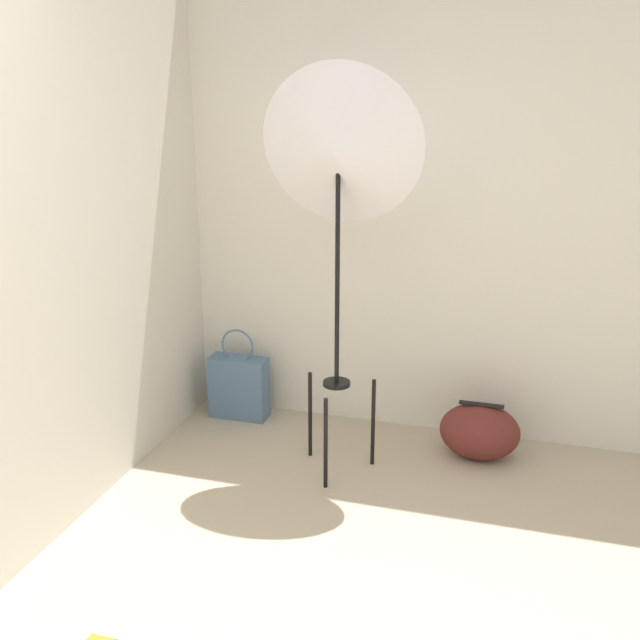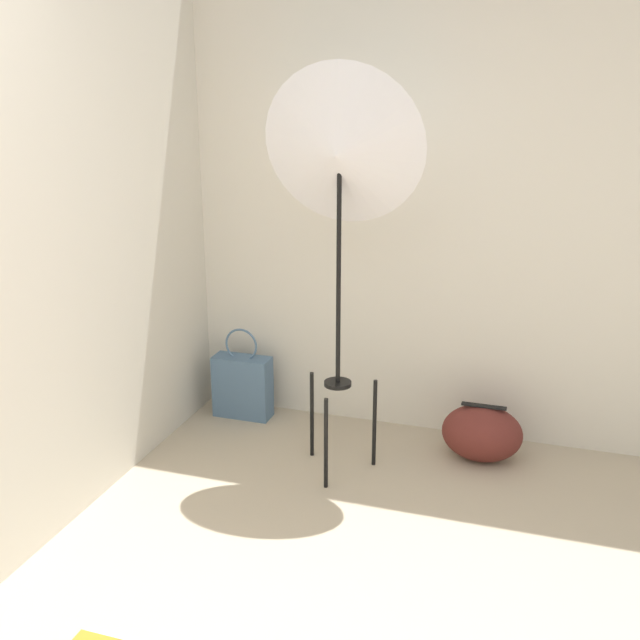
% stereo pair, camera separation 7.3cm
% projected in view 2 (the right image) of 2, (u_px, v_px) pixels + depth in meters
% --- Properties ---
extents(wall_back, '(8.00, 0.05, 2.60)m').
position_uv_depth(wall_back, '(451.00, 195.00, 3.80)').
color(wall_back, beige).
rests_on(wall_back, ground_plane).
extents(wall_side_left, '(0.05, 8.00, 2.60)m').
position_uv_depth(wall_side_left, '(5.00, 238.00, 2.77)').
color(wall_side_left, beige).
rests_on(wall_side_left, ground_plane).
extents(photo_umbrella, '(0.75, 0.37, 1.94)m').
position_uv_depth(photo_umbrella, '(340.00, 155.00, 3.28)').
color(photo_umbrella, black).
rests_on(photo_umbrella, ground_plane).
extents(tote_bag, '(0.33, 0.13, 0.53)m').
position_uv_depth(tote_bag, '(243.00, 386.00, 4.29)').
color(tote_bag, slate).
rests_on(tote_bag, ground_plane).
extents(duffel_bag, '(0.41, 0.29, 0.30)m').
position_uv_depth(duffel_bag, '(482.00, 433.00, 3.80)').
color(duffel_bag, '#5B231E').
rests_on(duffel_bag, ground_plane).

